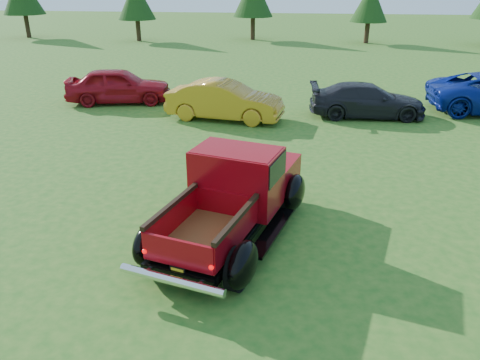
{
  "coord_description": "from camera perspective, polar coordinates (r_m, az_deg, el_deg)",
  "views": [
    {
      "loc": [
        0.9,
        -8.71,
        4.96
      ],
      "look_at": [
        -0.21,
        0.2,
        0.99
      ],
      "focal_mm": 35.0,
      "sensor_mm": 36.0,
      "label": 1
    }
  ],
  "objects": [
    {
      "name": "ground",
      "position": [
        10.06,
        1.07,
        -5.69
      ],
      "size": [
        120.0,
        120.0,
        0.0
      ],
      "primitive_type": "plane",
      "color": "#235B1A",
      "rests_on": "ground"
    },
    {
      "name": "tree_west",
      "position": [
        39.9,
        -12.58,
        20.65
      ],
      "size": [
        2.94,
        2.94,
        4.6
      ],
      "color": "#332114",
      "rests_on": "ground"
    },
    {
      "name": "tree_mid_right",
      "position": [
        39.1,
        15.57,
        20.12
      ],
      "size": [
        2.82,
        2.82,
        4.4
      ],
      "color": "#332114",
      "rests_on": "ground"
    },
    {
      "name": "pickup_truck",
      "position": [
        9.62,
        -0.36,
        -1.47
      ],
      "size": [
        3.25,
        5.09,
        1.78
      ],
      "rotation": [
        0.0,
        0.0,
        -0.27
      ],
      "color": "black",
      "rests_on": "ground"
    },
    {
      "name": "show_car_red",
      "position": [
        20.42,
        -14.59,
        11.1
      ],
      "size": [
        4.49,
        2.5,
        1.44
      ],
      "primitive_type": "imported",
      "rotation": [
        0.0,
        0.0,
        1.77
      ],
      "color": "maroon",
      "rests_on": "ground"
    },
    {
      "name": "show_car_yellow",
      "position": [
        17.4,
        -1.88,
        9.66
      ],
      "size": [
        4.42,
        2.11,
        1.4
      ],
      "primitive_type": "imported",
      "rotation": [
        0.0,
        0.0,
        1.42
      ],
      "color": "#BC8019",
      "rests_on": "ground"
    },
    {
      "name": "show_car_grey",
      "position": [
        18.4,
        15.23,
        9.37
      ],
      "size": [
        4.35,
        1.93,
        1.24
      ],
      "primitive_type": "imported",
      "rotation": [
        0.0,
        0.0,
        1.62
      ],
      "color": "black",
      "rests_on": "ground"
    }
  ]
}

